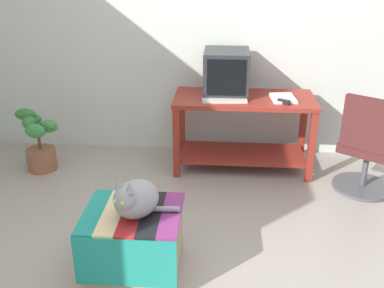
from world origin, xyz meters
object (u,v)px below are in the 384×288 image
Objects in this scene: desk at (243,120)px; tv_monitor at (226,73)px; potted_plant at (40,144)px; keyboard at (224,100)px; ottoman_with_blanket at (134,241)px; book at (283,98)px; office_chair at (366,151)px; stapler at (284,102)px; cat at (135,199)px.

tv_monitor is (-0.17, 0.10, 0.43)m from desk.
potted_plant is at bearing -173.71° from desk.
keyboard is 1.65m from ottoman_with_blanket.
book is at bearing -14.88° from tv_monitor.
stapler is at bearing 15.50° from office_chair.
tv_monitor is at bearing 11.38° from office_chair.
stapler is at bearing -8.68° from keyboard.
potted_plant reaches higher than ottoman_with_blanket.
stapler is at bearing -27.71° from tv_monitor.
tv_monitor is 1.63× the size of book.
office_chair is (1.21, -0.51, -0.53)m from tv_monitor.
potted_plant is (-1.21, 1.43, -0.29)m from cat.
keyboard and book have the same top height.
office_chair is at bearing -16.71° from keyboard.
keyboard reaches higher than potted_plant.
office_chair is (0.69, -0.37, -0.34)m from book.
office_chair is (1.04, -0.41, -0.10)m from desk.
book is (0.35, -0.05, 0.24)m from desk.
book is at bearing 54.69° from ottoman_with_blanket.
cat is at bearing -107.14° from tv_monitor.
ottoman_with_blanket is (-1.10, -1.55, -0.51)m from book.
desk is 1.79m from cat.
office_chair is (1.79, 1.18, 0.17)m from ottoman_with_blanket.
tv_monitor is at bearing 159.22° from book.
book reaches higher than cat.
keyboard is 0.90× the size of cat.
keyboard is 3.64× the size of stapler.
tv_monitor is at bearing 9.58° from potted_plant.
ottoman_with_blanket is 1.83m from potted_plant.
ottoman_with_blanket is 2.15m from office_chair.
keyboard reaches higher than desk.
desk is at bearing 32.24° from keyboard.
potted_plant is at bearing 178.51° from keyboard.
cat is (-0.53, -1.50, -0.17)m from keyboard.
office_chair is at bearing -33.63° from book.
book is 2.32m from potted_plant.
ottoman_with_blanket is at bearing -114.90° from keyboard.
ottoman_with_blanket is at bearing -114.83° from desk.
keyboard is 0.45× the size of office_chair.
desk is 2.10× the size of ottoman_with_blanket.
office_chair is (1.76, 1.22, -0.17)m from cat.
office_chair is at bearing -21.44° from desk.
potted_plant is 2.31m from stapler.
potted_plant is at bearing 130.05° from ottoman_with_blanket.
desk is 2.13× the size of potted_plant.
tv_monitor is 1.89m from potted_plant.
cat is at bearing -129.43° from book.
tv_monitor is 1.15× the size of keyboard.
ottoman_with_blanket is 5.65× the size of stapler.
stapler is at bearing 75.79° from cat.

